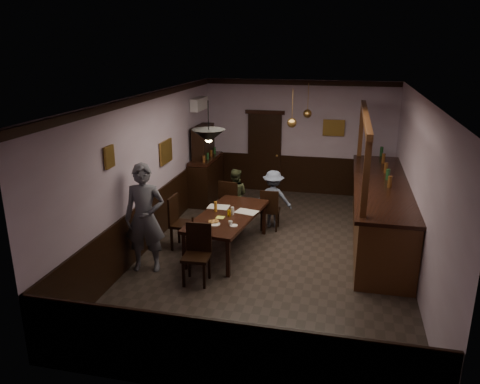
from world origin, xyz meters
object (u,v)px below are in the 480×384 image
(coffee_cup, at_px, (230,223))
(soda_can, at_px, (229,213))
(chair_near, at_px, (197,251))
(bar_counter, at_px, (380,210))
(chair_far_right, at_px, (270,208))
(chair_side, at_px, (179,220))
(person_seated_right, at_px, (273,199))
(pendant_brass_far, at_px, (307,114))
(person_standing, at_px, (145,218))
(person_seated_left, at_px, (235,195))
(pendant_iron, at_px, (209,136))
(sideboard, at_px, (205,171))
(dining_table, at_px, (228,217))
(pendant_brass_mid, at_px, (292,123))
(chair_far_left, at_px, (230,201))

(coffee_cup, distance_m, soda_can, 0.49)
(chair_near, distance_m, bar_counter, 3.95)
(chair_far_right, distance_m, chair_side, 2.04)
(person_seated_right, bearing_deg, chair_near, 71.86)
(pendant_brass_far, bearing_deg, person_standing, -120.66)
(person_seated_left, distance_m, pendant_iron, 3.00)
(person_seated_left, bearing_deg, sideboard, -46.57)
(soda_can, bearing_deg, chair_side, 179.86)
(person_seated_right, bearing_deg, dining_table, 64.89)
(chair_near, bearing_deg, pendant_brass_mid, 64.58)
(coffee_cup, bearing_deg, chair_far_right, 83.82)
(chair_near, xyz_separation_m, soda_can, (0.25, 1.22, 0.26))
(bar_counter, bearing_deg, chair_far_right, 179.01)
(soda_can, relative_size, pendant_iron, 0.17)
(person_seated_left, bearing_deg, chair_far_right, 158.26)
(person_standing, bearing_deg, person_seated_left, 59.36)
(person_seated_right, relative_size, pendant_brass_far, 1.56)
(sideboard, bearing_deg, chair_far_right, -40.34)
(person_standing, height_order, person_seated_right, person_standing)
(person_standing, height_order, pendant_brass_far, pendant_brass_far)
(chair_near, distance_m, person_standing, 1.12)
(person_seated_right, height_order, pendant_brass_mid, pendant_brass_mid)
(chair_near, height_order, soda_can, chair_near)
(person_seated_left, bearing_deg, chair_near, 93.68)
(chair_near, bearing_deg, bar_counter, 35.82)
(dining_table, height_order, chair_near, chair_near)
(person_seated_left, distance_m, pendant_brass_far, 2.61)
(person_seated_left, height_order, pendant_brass_far, pendant_brass_far)
(chair_far_left, bearing_deg, dining_table, 111.96)
(dining_table, xyz_separation_m, chair_near, (-0.19, -1.30, -0.13))
(chair_far_left, distance_m, pendant_iron, 2.81)
(person_seated_right, bearing_deg, coffee_cup, 76.00)
(chair_side, relative_size, person_seated_right, 0.84)
(dining_table, height_order, chair_far_left, chair_far_left)
(dining_table, relative_size, coffee_cup, 28.93)
(person_standing, bearing_deg, person_seated_right, 43.28)
(pendant_iron, xyz_separation_m, pendant_brass_far, (1.31, 3.76, -0.12))
(person_standing, height_order, bar_counter, bar_counter)
(person_seated_right, height_order, soda_can, person_seated_right)
(coffee_cup, height_order, sideboard, sideboard)
(person_standing, distance_m, bar_counter, 4.69)
(chair_far_left, relative_size, chair_far_right, 1.12)
(dining_table, distance_m, chair_far_right, 1.37)
(chair_side, height_order, bar_counter, bar_counter)
(sideboard, distance_m, bar_counter, 4.53)
(person_standing, bearing_deg, dining_table, 31.42)
(dining_table, height_order, chair_far_right, chair_far_right)
(chair_side, distance_m, bar_counter, 4.05)
(soda_can, xyz_separation_m, pendant_iron, (-0.16, -0.71, 1.61))
(person_seated_right, distance_m, pendant_iron, 2.98)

